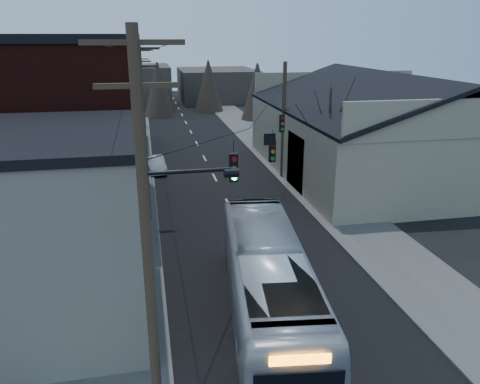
# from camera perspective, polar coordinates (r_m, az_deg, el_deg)

# --- Properties ---
(road_surface) EXTENTS (9.00, 110.00, 0.02)m
(road_surface) POSITION_cam_1_polar(r_m,az_deg,el_deg) (39.29, -3.98, 3.43)
(road_surface) COLOR black
(road_surface) RESTS_ON ground
(sidewalk_left) EXTENTS (4.00, 110.00, 0.12)m
(sidewalk_left) POSITION_cam_1_polar(r_m,az_deg,el_deg) (39.01, -13.49, 2.92)
(sidewalk_left) COLOR #474744
(sidewalk_left) RESTS_ON ground
(sidewalk_right) EXTENTS (4.00, 110.00, 0.12)m
(sidewalk_right) POSITION_cam_1_polar(r_m,az_deg,el_deg) (40.59, 5.18, 3.97)
(sidewalk_right) COLOR #474744
(sidewalk_right) RESTS_ON ground
(building_clapboard) EXTENTS (8.00, 8.00, 7.00)m
(building_clapboard) POSITION_cam_1_polar(r_m,az_deg,el_deg) (18.41, -23.70, -4.56)
(building_clapboard) COLOR slate
(building_clapboard) RESTS_ON ground
(building_brick) EXTENTS (10.00, 12.00, 10.00)m
(building_brick) POSITION_cam_1_polar(r_m,az_deg,el_deg) (28.58, -21.79, 6.69)
(building_brick) COLOR black
(building_brick) RESTS_ON ground
(building_left_far) EXTENTS (9.00, 14.00, 7.00)m
(building_left_far) POSITION_cam_1_polar(r_m,az_deg,el_deg) (44.38, -17.55, 8.99)
(building_left_far) COLOR #36322B
(building_left_far) RESTS_ON ground
(warehouse) EXTENTS (16.16, 20.60, 7.73)m
(warehouse) POSITION_cam_1_polar(r_m,az_deg,el_deg) (37.93, 16.98, 6.29)
(warehouse) COLOR gray
(warehouse) RESTS_ON ground
(building_far_left) EXTENTS (10.00, 12.00, 6.00)m
(building_far_left) POSITION_cam_1_polar(r_m,az_deg,el_deg) (72.99, -12.59, 12.45)
(building_far_left) COLOR #36322B
(building_far_left) RESTS_ON ground
(building_far_right) EXTENTS (12.00, 14.00, 5.00)m
(building_far_right) POSITION_cam_1_polar(r_m,az_deg,el_deg) (78.90, -2.82, 12.92)
(building_far_right) COLOR #36322B
(building_far_right) RESTS_ON ground
(bare_tree) EXTENTS (0.40, 0.40, 7.20)m
(bare_tree) POSITION_cam_1_polar(r_m,az_deg,el_deg) (30.59, 10.67, 5.71)
(bare_tree) COLOR black
(bare_tree) RESTS_ON ground
(utility_lines) EXTENTS (11.24, 45.28, 10.50)m
(utility_lines) POSITION_cam_1_polar(r_m,az_deg,el_deg) (32.25, -8.32, 8.94)
(utility_lines) COLOR #382B1E
(utility_lines) RESTS_ON ground
(bus) EXTENTS (4.05, 11.72, 3.20)m
(bus) POSITION_cam_1_polar(r_m,az_deg,el_deg) (17.54, 3.44, -10.99)
(bus) COLOR #AFB5BC
(bus) RESTS_ON ground
(parked_car) EXTENTS (1.68, 3.84, 1.23)m
(parked_car) POSITION_cam_1_polar(r_m,az_deg,el_deg) (37.39, -10.24, 3.35)
(parked_car) COLOR #999BA1
(parked_car) RESTS_ON ground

